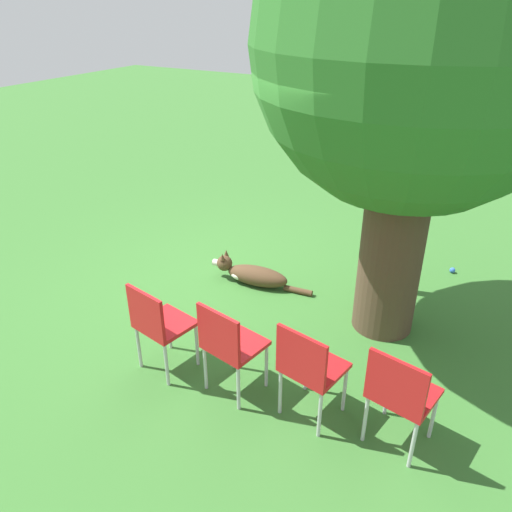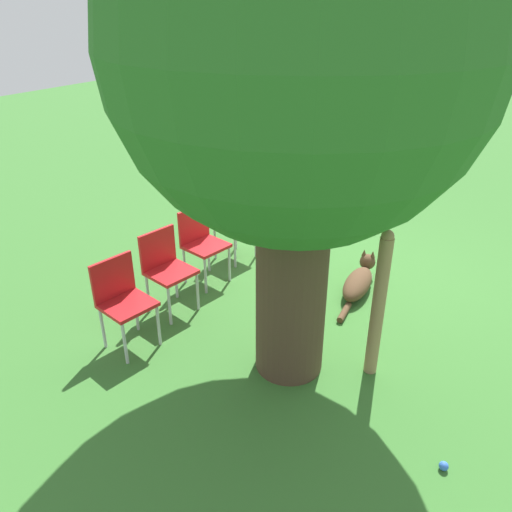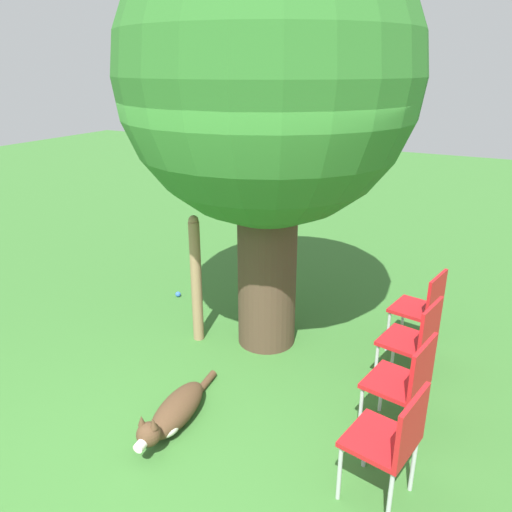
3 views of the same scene
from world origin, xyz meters
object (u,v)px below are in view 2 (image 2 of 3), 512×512
object	(u,v)px
oak_tree	(300,57)
fence_post	(378,305)
dog	(359,281)
red_chair_0	(231,218)
red_chair_3	(122,296)
red_chair_1	(201,239)
red_chair_2	(166,265)
tennis_ball	(444,466)

from	to	relation	value
oak_tree	fence_post	distance (m)	2.08
dog	oak_tree	bearing A→B (deg)	171.39
red_chair_0	red_chair_3	world-z (taller)	same
red_chair_1	dog	bearing A→B (deg)	34.68
dog	red_chair_2	world-z (taller)	red_chair_2
red_chair_2	red_chair_3	size ratio (longest dim) A/B	1.00
dog	red_chair_0	bearing A→B (deg)	85.41
oak_tree	red_chair_1	bearing A→B (deg)	-27.83
fence_post	red_chair_0	world-z (taller)	fence_post
fence_post	oak_tree	bearing A→B (deg)	24.63
dog	red_chair_3	size ratio (longest dim) A/B	1.41
oak_tree	fence_post	bearing A→B (deg)	-155.37
red_chair_0	tennis_ball	size ratio (longest dim) A/B	13.02
red_chair_0	red_chair_1	xyz separation A→B (m)	(-0.06, 0.69, 0.00)
red_chair_2	red_chair_3	bearing A→B (deg)	-74.25
red_chair_3	red_chair_2	bearing A→B (deg)	105.75
red_chair_2	tennis_ball	bearing A→B (deg)	-0.30
red_chair_1	tennis_ball	world-z (taller)	red_chair_1
red_chair_2	tennis_ball	size ratio (longest dim) A/B	13.02
oak_tree	red_chair_1	xyz separation A→B (m)	(1.61, -0.85, -2.12)
red_chair_1	red_chair_3	xyz separation A→B (m)	(-0.11, 1.38, 0.00)
dog	red_chair_0	distance (m)	1.78
tennis_ball	red_chair_3	bearing A→B (deg)	1.54
oak_tree	fence_post	world-z (taller)	oak_tree
dog	red_chair_0	xyz separation A→B (m)	(1.73, 0.05, 0.41)
fence_post	dog	bearing A→B (deg)	-64.72
red_chair_2	dog	bearing A→B (deg)	52.31
fence_post	tennis_ball	size ratio (longest dim) A/B	20.51
red_chair_2	tennis_ball	xyz separation A→B (m)	(-3.04, 0.61, -0.49)
oak_tree	red_chair_0	xyz separation A→B (m)	(1.67, -1.54, -2.12)
oak_tree	tennis_ball	size ratio (longest dim) A/B	59.87
red_chair_3	dog	bearing A→B (deg)	64.49
red_chair_1	red_chair_3	distance (m)	1.38
fence_post	red_chair_1	size ratio (longest dim) A/B	1.58
dog	fence_post	bearing A→B (deg)	-160.88
red_chair_2	fence_post	bearing A→B (deg)	14.76
dog	red_chair_2	bearing A→B (deg)	125.16
red_chair_0	red_chair_3	size ratio (longest dim) A/B	1.00
fence_post	red_chair_3	distance (m)	2.33
dog	red_chair_1	size ratio (longest dim) A/B	1.41
red_chair_3	red_chair_0	bearing A→B (deg)	105.75
red_chair_0	red_chair_2	distance (m)	1.38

